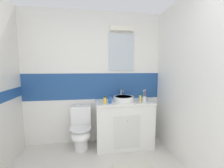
{
  "coord_description": "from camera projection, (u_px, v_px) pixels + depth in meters",
  "views": [
    {
      "loc": [
        -0.08,
        -0.4,
        1.46
      ],
      "look_at": [
        0.28,
        1.94,
        1.19
      ],
      "focal_mm": 23.33,
      "sensor_mm": 36.0,
      "label": 1
    }
  ],
  "objects": [
    {
      "name": "lotion_bottle_short",
      "position": [
        105.0,
        100.0,
        2.46
      ],
      "size": [
        0.05,
        0.05,
        0.13
      ],
      "color": "yellow",
      "rests_on": "vanity_cabinet"
    },
    {
      "name": "vanity_cabinet",
      "position": [
        124.0,
        123.0,
        2.71
      ],
      "size": [
        1.04,
        0.53,
        0.85
      ],
      "color": "white",
      "rests_on": "ground_plane"
    },
    {
      "name": "toothpaste_tube_upright",
      "position": [
        140.0,
        98.0,
        2.56
      ],
      "size": [
        0.03,
        0.03,
        0.15
      ],
      "color": "yellow",
      "rests_on": "vanity_cabinet"
    },
    {
      "name": "wall_back_tiled",
      "position": [
        94.0,
        78.0,
        2.83
      ],
      "size": [
        3.2,
        0.2,
        2.5
      ],
      "color": "white",
      "rests_on": "ground_plane"
    },
    {
      "name": "toothbrush_cup",
      "position": [
        144.0,
        99.0,
        2.59
      ],
      "size": [
        0.07,
        0.07,
        0.22
      ],
      "color": "white",
      "rests_on": "vanity_cabinet"
    },
    {
      "name": "sink_basin",
      "position": [
        123.0,
        98.0,
        2.67
      ],
      "size": [
        0.37,
        0.42,
        0.18
      ],
      "color": "white",
      "rests_on": "vanity_cabinet"
    },
    {
      "name": "toilet",
      "position": [
        81.0,
        129.0,
        2.61
      ],
      "size": [
        0.37,
        0.5,
        0.77
      ],
      "color": "white",
      "rests_on": "ground_plane"
    },
    {
      "name": "wall_right_plain",
      "position": [
        206.0,
        85.0,
        1.81
      ],
      "size": [
        0.1,
        3.48,
        2.5
      ],
      "primitive_type": "cube",
      "color": "white",
      "rests_on": "ground_plane"
    },
    {
      "name": "soap_dispenser",
      "position": [
        110.0,
        100.0,
        2.5
      ],
      "size": [
        0.06,
        0.06,
        0.15
      ],
      "color": "#2659B2",
      "rests_on": "vanity_cabinet"
    }
  ]
}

